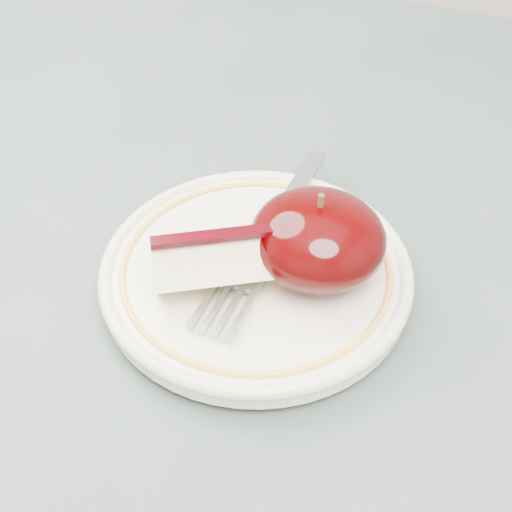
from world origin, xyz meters
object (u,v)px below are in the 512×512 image
(table, at_px, (154,339))
(fork, at_px, (267,237))
(apple_half, at_px, (318,239))
(plate, at_px, (256,272))

(table, height_order, fork, fork)
(table, xyz_separation_m, fork, (0.08, 0.02, 0.11))
(apple_half, height_order, fork, apple_half)
(table, bearing_deg, apple_half, 6.22)
(plate, relative_size, apple_half, 2.37)
(table, height_order, apple_half, apple_half)
(plate, height_order, apple_half, apple_half)
(apple_half, bearing_deg, plate, -160.85)
(plate, distance_m, apple_half, 0.05)
(apple_half, relative_size, fork, 0.44)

